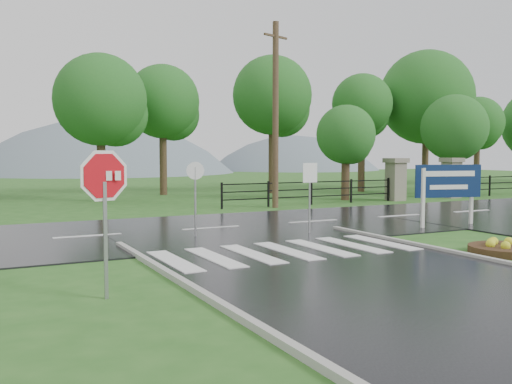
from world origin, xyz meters
TOP-DOWN VIEW (x-y plane):
  - ground at (0.00, 0.00)m, footprint 120.00×120.00m
  - main_road at (0.00, 10.00)m, footprint 90.00×8.00m
  - crosswalk at (0.00, 5.00)m, footprint 6.50×2.80m
  - pillar_west at (13.00, 16.00)m, footprint 1.00×1.00m
  - pillar_east at (17.00, 16.00)m, footprint 1.00×1.00m
  - fence_west at (7.75, 16.00)m, footprint 9.58×0.08m
  - hills at (3.49, 65.00)m, footprint 102.00×48.00m
  - treeline at (1.00, 24.00)m, footprint 83.20×5.20m
  - stop_sign at (-5.08, 2.53)m, footprint 1.19×0.35m
  - estate_billboard at (7.40, 6.86)m, footprint 2.37×0.68m
  - flower_bed at (4.90, 2.41)m, footprint 1.88×1.88m
  - reg_sign_small at (2.25, 7.49)m, footprint 0.49×0.06m
  - reg_sign_round at (-1.15, 8.43)m, footprint 0.51×0.16m
  - utility_pole_east at (5.47, 15.50)m, footprint 1.45×0.58m
  - entrance_tree_left at (10.85, 17.50)m, footprint 3.14×3.14m
  - entrance_tree_right at (18.70, 17.50)m, footprint 3.91×3.91m

SIDE VIEW (x-z plane):
  - hills at x=3.49m, z-range -39.54..8.46m
  - ground at x=0.00m, z-range 0.00..0.00m
  - main_road at x=0.00m, z-range -0.02..0.02m
  - treeline at x=1.00m, z-range -5.00..5.00m
  - crosswalk at x=0.00m, z-range 0.05..0.07m
  - flower_bed at x=4.90m, z-range -0.05..0.33m
  - fence_west at x=7.75m, z-range 0.12..1.32m
  - pillar_west at x=13.00m, z-range 0.06..2.30m
  - pillar_east at x=17.00m, z-range 0.06..2.30m
  - reg_sign_round at x=-1.15m, z-range 0.30..2.57m
  - estate_billboard at x=7.40m, z-range 0.40..2.53m
  - reg_sign_small at x=2.25m, z-range 0.46..2.68m
  - stop_sign at x=-5.08m, z-range 0.54..3.29m
  - entrance_tree_left at x=10.85m, z-range 0.92..5.99m
  - entrance_tree_right at x=18.70m, z-range 1.00..6.96m
  - utility_pole_east at x=5.47m, z-range 0.07..8.50m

